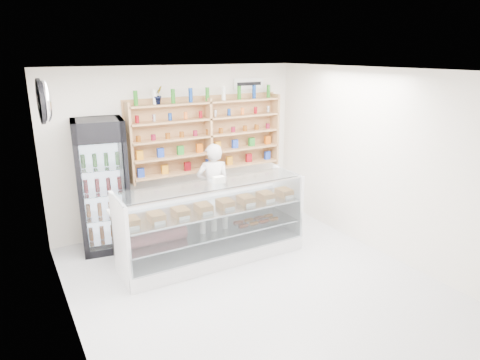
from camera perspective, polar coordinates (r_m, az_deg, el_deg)
room at (r=5.39m, az=1.85°, el=-0.68°), size 5.00×5.00×5.00m
display_counter at (r=6.48m, az=-3.70°, el=-7.69°), size 2.76×0.82×1.20m
shop_worker at (r=7.36m, az=-3.55°, el=-1.01°), size 0.65×0.54×1.54m
drinks_cooler at (r=6.92m, az=-17.82°, el=-0.69°), size 0.84×0.82×2.06m
wall_shelving at (r=7.57m, az=-4.24°, el=5.91°), size 2.84×0.28×1.33m
potted_plant at (r=7.13m, az=-10.88°, el=11.08°), size 0.20×0.19×0.30m
security_mirror at (r=5.62m, az=-24.56°, el=9.52°), size 0.15×0.50×0.50m
wall_sign at (r=8.00m, az=1.16°, el=12.72°), size 0.62×0.03×0.20m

